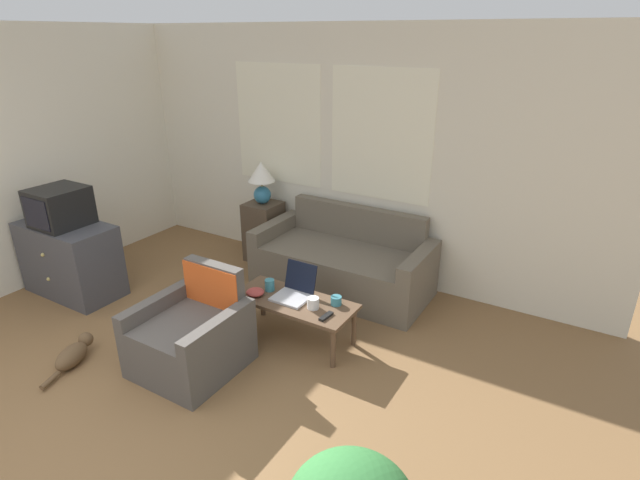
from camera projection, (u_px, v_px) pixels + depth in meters
name	position (u px, v px, depth m)	size (l,w,h in m)	color
wall_back	(333.00, 153.00, 5.33)	(6.00, 0.06, 2.60)	silver
wall_left	(28.00, 160.00, 5.07)	(0.05, 4.65, 2.60)	silver
couch	(344.00, 264.00, 5.20)	(1.80, 0.83, 0.81)	#665B4C
armchair	(194.00, 337.00, 3.97)	(0.75, 0.77, 0.79)	#514C47
tv_dresser	(71.00, 259.00, 5.06)	(1.02, 0.54, 0.75)	#424247
television	(59.00, 207.00, 4.84)	(0.45, 0.48, 0.37)	black
side_table	(264.00, 231.00, 5.83)	(0.37, 0.37, 0.69)	#4C3D2D
table_lamp	(262.00, 178.00, 5.59)	(0.30, 0.30, 0.48)	teal
coffee_table	(294.00, 305.00, 4.27)	(1.07, 0.46, 0.39)	brown
laptop	(295.00, 290.00, 4.30)	(0.30, 0.33, 0.27)	#B7B7BC
cup_navy	(336.00, 301.00, 4.17)	(0.09, 0.09, 0.08)	teal
cup_yellow	(313.00, 303.00, 4.11)	(0.10, 0.10, 0.10)	white
cup_white	(270.00, 285.00, 4.40)	(0.08, 0.08, 0.10)	teal
snack_bowl	(255.00, 292.00, 4.33)	(0.16, 0.16, 0.06)	#B23D38
tv_remote	(326.00, 316.00, 4.00)	(0.06, 0.15, 0.02)	black
cat_black	(73.00, 354.00, 4.04)	(0.26, 0.58, 0.18)	brown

